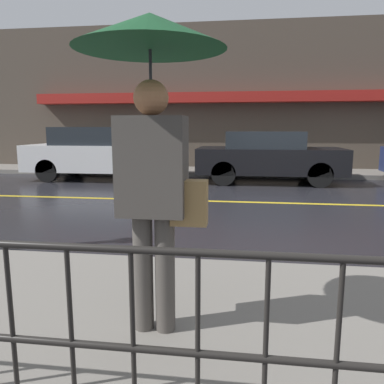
{
  "coord_description": "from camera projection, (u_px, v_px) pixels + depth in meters",
  "views": [
    {
      "loc": [
        -0.87,
        -7.81,
        1.53
      ],
      "look_at": [
        -1.65,
        -2.08,
        0.55
      ],
      "focal_mm": 35.0,
      "sensor_mm": 36.0,
      "label": 1
    }
  ],
  "objects": [
    {
      "name": "sidewalk_near",
      "position": [
        363.0,
        339.0,
        2.63
      ],
      "size": [
        28.0,
        2.56,
        0.14
      ],
      "color": "slate",
      "rests_on": "ground_plane"
    },
    {
      "name": "ground_plane",
      "position": [
        284.0,
        203.0,
        7.77
      ],
      "size": [
        80.0,
        80.0,
        0.0
      ],
      "primitive_type": "plane",
      "color": "black"
    },
    {
      "name": "lane_marking",
      "position": [
        284.0,
        203.0,
        7.77
      ],
      "size": [
        25.2,
        0.12,
        0.01
      ],
      "color": "gold",
      "rests_on": "ground_plane"
    },
    {
      "name": "building_storefront",
      "position": [
        269.0,
        98.0,
        13.19
      ],
      "size": [
        28.0,
        0.85,
        5.2
      ],
      "color": "#4C4238",
      "rests_on": "ground_plane"
    },
    {
      "name": "sidewalk_far",
      "position": [
        269.0,
        173.0,
        12.57
      ],
      "size": [
        28.0,
        1.9,
        0.14
      ],
      "color": "slate",
      "rests_on": "ground_plane"
    },
    {
      "name": "car_black",
      "position": [
        268.0,
        156.0,
        10.66
      ],
      "size": [
        4.06,
        1.82,
        1.45
      ],
      "color": "black",
      "rests_on": "ground_plane"
    },
    {
      "name": "pedestrian",
      "position": [
        152.0,
        95.0,
        2.37
      ],
      "size": [
        0.96,
        0.96,
        2.09
      ],
      "color": "#4C4742",
      "rests_on": "sidewalk_near"
    },
    {
      "name": "car_white",
      "position": [
        101.0,
        153.0,
        11.32
      ],
      "size": [
        4.41,
        1.85,
        1.57
      ],
      "color": "silver",
      "rests_on": "ground_plane"
    }
  ]
}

